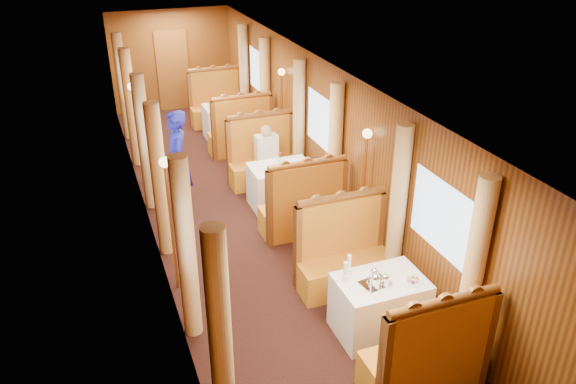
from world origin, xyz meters
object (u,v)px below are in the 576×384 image
banquette_far_fwd (241,135)px  tea_tray (375,283)px  banquette_mid_fwd (303,210)px  rose_vase_mid (280,156)px  banquette_near_aft (343,258)px  table_mid (281,186)px  fruit_plate (413,281)px  rose_vase_far (229,98)px  banquette_near_fwd (426,359)px  steward (178,162)px  table_near (379,306)px  table_far (228,122)px  banquette_far_aft (217,106)px  teapot_back (374,276)px  passenger (267,151)px  teapot_right (385,282)px  teapot_left (375,283)px  banquette_mid_aft (263,161)px

banquette_far_fwd → tea_tray: (-0.10, -6.03, 0.33)m
banquette_mid_fwd → rose_vase_mid: banquette_mid_fwd is taller
banquette_near_aft → rose_vase_mid: size_ratio=3.72×
table_mid → fruit_plate: bearing=-84.9°
fruit_plate → rose_vase_far: size_ratio=0.61×
banquette_near_fwd → fruit_plate: (0.32, 0.86, 0.35)m
table_mid → steward: steward is taller
table_near → steward: bearing=112.8°
fruit_plate → table_far: bearing=92.6°
banquette_far_aft → teapot_back: size_ratio=8.54×
banquette_mid_fwd → rose_vase_mid: bearing=90.9°
steward → passenger: size_ratio=2.34×
table_far → teapot_right: size_ratio=6.72×
teapot_back → rose_vase_far: bearing=71.5°
tea_tray → teapot_right: 0.13m
teapot_right → teapot_back: 0.16m
banquette_far_fwd → teapot_right: 6.11m
rose_vase_mid → fruit_plate: bearing=-84.7°
teapot_back → teapot_right: bearing=-85.0°
table_far → steward: steward is taller
banquette_near_aft → tea_tray: size_ratio=3.94×
teapot_back → passenger: 4.22m
table_near → teapot_back: 0.45m
table_near → rose_vase_far: bearing=89.8°
teapot_right → rose_vase_mid: size_ratio=0.43×
banquette_mid_fwd → teapot_left: bearing=-93.3°
banquette_near_aft → passenger: banquette_near_aft is taller
table_near → banquette_far_aft: bearing=90.0°
banquette_far_fwd → rose_vase_far: 1.11m
fruit_plate → steward: steward is taller
teapot_left → rose_vase_mid: rose_vase_mid is taller
table_mid → banquette_near_aft: bearing=-90.0°
table_mid → fruit_plate: 3.69m
table_far → passenger: passenger is taller
teapot_right → banquette_far_aft: bearing=66.6°
banquette_mid_aft → table_near: bearing=-90.0°
banquette_mid_fwd → tea_tray: (-0.10, -2.53, 0.33)m
steward → table_far: bearing=154.3°
banquette_far_fwd → rose_vase_far: (0.03, 0.99, 0.50)m
banquette_mid_fwd → rose_vase_far: banquette_mid_fwd is taller
table_near → table_mid: bearing=90.0°
banquette_mid_aft → banquette_far_aft: same height
banquette_near_aft → table_far: (0.00, 5.99, -0.05)m
table_mid → banquette_mid_aft: banquette_mid_aft is taller
tea_tray → steward: size_ratio=0.19×
banquette_far_fwd → table_mid: bearing=-90.0°
teapot_back → rose_vase_mid: bearing=71.3°
table_mid → banquette_mid_aft: size_ratio=0.78×
banquette_mid_fwd → banquette_far_aft: (0.00, 5.53, 0.00)m
teapot_left → rose_vase_mid: bearing=106.1°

